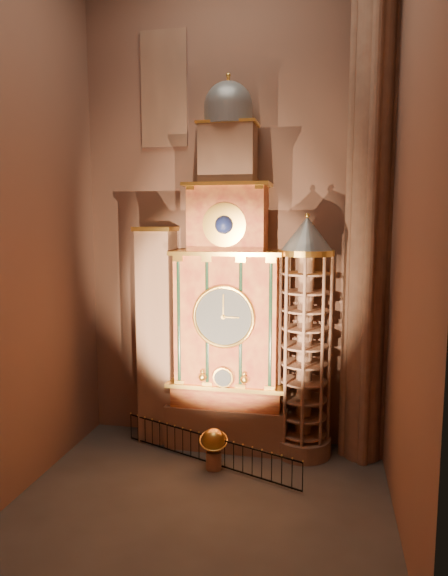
% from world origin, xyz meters
% --- Properties ---
extents(floor, '(14.00, 14.00, 0.00)m').
position_xyz_m(floor, '(0.00, 0.00, 0.00)').
color(floor, '#383330').
rests_on(floor, ground).
extents(wall_back, '(22.00, 0.00, 22.00)m').
position_xyz_m(wall_back, '(0.00, 6.00, 11.00)').
color(wall_back, brown).
rests_on(wall_back, floor).
extents(wall_left, '(0.00, 22.00, 22.00)m').
position_xyz_m(wall_left, '(-7.00, 0.00, 11.00)').
color(wall_left, brown).
rests_on(wall_left, floor).
extents(wall_right, '(0.00, 22.00, 22.00)m').
position_xyz_m(wall_right, '(7.00, 0.00, 11.00)').
color(wall_right, brown).
rests_on(wall_right, floor).
extents(astronomical_clock, '(5.60, 2.41, 16.70)m').
position_xyz_m(astronomical_clock, '(0.00, 4.96, 6.68)').
color(astronomical_clock, '#8C634C').
rests_on(astronomical_clock, floor).
extents(portrait_tower, '(1.80, 1.60, 10.20)m').
position_xyz_m(portrait_tower, '(-3.40, 4.98, 5.15)').
color(portrait_tower, '#8C634C').
rests_on(portrait_tower, floor).
extents(stair_turret, '(2.50, 2.50, 10.80)m').
position_xyz_m(stair_turret, '(3.50, 4.70, 5.27)').
color(stair_turret, '#8C634C').
rests_on(stair_turret, floor).
extents(gothic_pier, '(2.04, 2.04, 22.00)m').
position_xyz_m(gothic_pier, '(6.10, 5.00, 11.00)').
color(gothic_pier, '#8C634C').
rests_on(gothic_pier, floor).
extents(stained_glass_window, '(2.20, 0.14, 5.20)m').
position_xyz_m(stained_glass_window, '(-3.20, 5.92, 16.50)').
color(stained_glass_window, navy).
rests_on(stained_glass_window, wall_back).
extents(celestial_globe, '(1.44, 1.39, 1.77)m').
position_xyz_m(celestial_globe, '(-0.13, 2.49, 1.06)').
color(celestial_globe, '#8C634C').
rests_on(celestial_globe, floor).
extents(iron_railing, '(8.34, 3.40, 1.23)m').
position_xyz_m(iron_railing, '(-0.49, 2.86, 0.67)').
color(iron_railing, black).
rests_on(iron_railing, floor).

